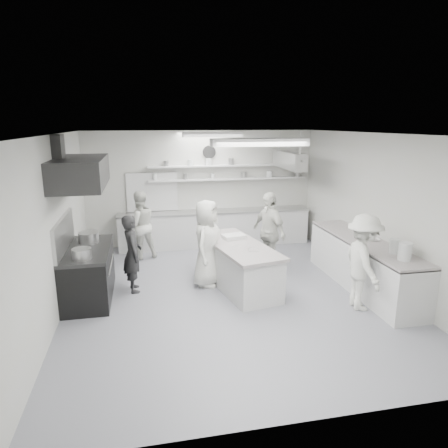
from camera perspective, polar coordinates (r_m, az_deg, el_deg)
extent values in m
cube|color=gray|center=(7.86, 0.81, -9.91)|extent=(6.00, 7.00, 0.02)
cube|color=white|center=(7.18, 0.90, 12.69)|extent=(6.00, 7.00, 0.02)
cube|color=#BDBDBD|center=(10.75, -3.17, 5.06)|extent=(6.00, 0.04, 3.00)
cube|color=#BDBDBD|center=(4.19, 11.35, -9.96)|extent=(6.00, 0.04, 3.00)
cube|color=#BDBDBD|center=(7.35, -22.63, -0.27)|extent=(0.04, 7.00, 3.00)
cube|color=#BDBDBD|center=(8.52, 20.97, 1.74)|extent=(0.04, 7.00, 3.00)
cube|color=black|center=(7.97, -18.55, -6.76)|extent=(0.80, 1.80, 0.90)
cube|color=#2C2C2C|center=(7.53, -19.68, 6.90)|extent=(0.85, 2.00, 0.50)
cube|color=silver|center=(10.73, -1.27, -0.62)|extent=(5.00, 0.60, 0.92)
cube|color=silver|center=(10.72, 0.64, 6.40)|extent=(4.20, 0.26, 0.04)
cube|color=silver|center=(10.67, 0.65, 8.26)|extent=(4.20, 0.26, 0.04)
cube|color=black|center=(10.63, -10.12, 4.49)|extent=(1.30, 0.04, 1.00)
cylinder|color=white|center=(10.64, -2.13, 10.13)|extent=(0.32, 0.05, 0.32)
cube|color=silver|center=(8.45, 19.06, -5.47)|extent=(0.74, 3.30, 0.94)
cube|color=#A9A9A9|center=(10.09, 9.16, 8.89)|extent=(0.30, 1.60, 0.40)
cube|color=silver|center=(5.44, 5.07, 11.43)|extent=(1.30, 0.25, 0.10)
cube|color=silver|center=(8.95, -1.65, 12.52)|extent=(1.30, 0.25, 0.10)
cube|color=silver|center=(8.07, 1.98, -5.98)|extent=(1.27, 2.38, 0.83)
cylinder|color=#A9A9A9|center=(8.14, -18.58, -1.98)|extent=(0.38, 0.38, 0.25)
imported|color=#242425|center=(7.94, -12.83, -4.08)|extent=(0.44, 0.60, 1.51)
imported|color=silver|center=(9.81, -11.83, -0.16)|extent=(0.95, 0.83, 1.64)
imported|color=silver|center=(8.00, -2.45, -2.74)|extent=(0.89, 1.01, 1.74)
imported|color=silver|center=(8.81, 6.32, -1.15)|extent=(0.76, 1.12, 1.76)
imported|color=silver|center=(7.40, 19.06, -5.14)|extent=(0.75, 1.16, 1.70)
imported|color=#A9A9A9|center=(7.57, 4.23, -3.84)|extent=(0.28, 0.28, 0.06)
imported|color=silver|center=(7.80, 1.76, -3.28)|extent=(0.20, 0.20, 0.05)
imported|color=silver|center=(8.36, 20.30, -2.15)|extent=(0.33, 0.33, 0.06)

